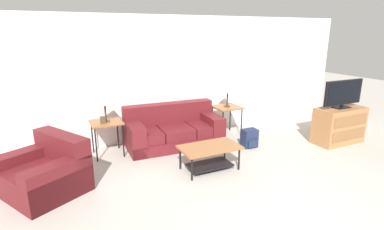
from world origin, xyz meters
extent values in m
cube|color=white|center=(0.00, 3.81, 1.30)|extent=(9.13, 0.06, 2.60)
cube|color=maroon|center=(-0.25, 3.21, 0.11)|extent=(1.95, 1.01, 0.22)
cube|color=maroon|center=(-0.89, 3.22, 0.32)|extent=(0.66, 0.86, 0.20)
cube|color=maroon|center=(-0.25, 3.19, 0.32)|extent=(0.66, 0.86, 0.20)
cube|color=maroon|center=(0.39, 3.16, 0.32)|extent=(0.66, 0.86, 0.20)
cube|color=maroon|center=(-0.23, 3.54, 0.62)|extent=(1.92, 0.35, 0.40)
cube|color=maroon|center=(-1.07, 3.25, 0.29)|extent=(0.32, 0.93, 0.58)
cube|color=maroon|center=(0.57, 3.17, 0.29)|extent=(0.32, 0.93, 0.58)
cube|color=maroon|center=(-2.68, 2.32, 0.20)|extent=(1.36, 1.42, 0.40)
cube|color=maroon|center=(-2.38, 2.49, 0.60)|extent=(0.76, 1.08, 0.40)
cube|color=maroon|center=(-2.88, 2.68, 0.28)|extent=(0.96, 0.69, 0.56)
cube|color=maroon|center=(-2.48, 1.96, 0.28)|extent=(0.96, 0.69, 0.56)
cube|color=#935B33|center=(-0.14, 1.92, 0.40)|extent=(1.00, 0.58, 0.04)
cylinder|color=black|center=(-0.58, 1.69, 0.19)|extent=(0.03, 0.03, 0.38)
cylinder|color=black|center=(0.30, 1.69, 0.19)|extent=(0.03, 0.03, 0.38)
cylinder|color=black|center=(-0.58, 2.15, 0.19)|extent=(0.03, 0.03, 0.38)
cylinder|color=black|center=(0.30, 2.15, 0.19)|extent=(0.03, 0.03, 0.38)
cube|color=black|center=(-0.14, 1.92, 0.08)|extent=(0.75, 0.41, 0.02)
cube|color=#935B33|center=(-1.57, 3.30, 0.64)|extent=(0.57, 0.54, 0.03)
cylinder|color=black|center=(-1.81, 3.07, 0.31)|extent=(0.03, 0.03, 0.63)
cylinder|color=black|center=(-1.32, 3.07, 0.31)|extent=(0.03, 0.03, 0.63)
cylinder|color=black|center=(-1.81, 3.53, 0.31)|extent=(0.03, 0.03, 0.63)
cylinder|color=black|center=(-1.32, 3.53, 0.31)|extent=(0.03, 0.03, 0.63)
cube|color=#935B33|center=(1.07, 3.30, 0.64)|extent=(0.57, 0.54, 0.03)
cylinder|color=black|center=(0.82, 3.07, 0.31)|extent=(0.03, 0.03, 0.63)
cylinder|color=black|center=(1.31, 3.07, 0.31)|extent=(0.03, 0.03, 0.63)
cylinder|color=black|center=(0.82, 3.53, 0.31)|extent=(0.03, 0.03, 0.63)
cylinder|color=black|center=(1.31, 3.53, 0.31)|extent=(0.03, 0.03, 0.63)
cylinder|color=#472D1E|center=(-1.57, 3.30, 0.67)|extent=(0.14, 0.14, 0.02)
cylinder|color=#472D1E|center=(-1.57, 3.30, 0.84)|extent=(0.04, 0.04, 0.32)
cone|color=white|center=(-1.57, 3.30, 1.10)|extent=(0.31, 0.31, 0.22)
cylinder|color=#472D1E|center=(1.07, 3.30, 0.67)|extent=(0.14, 0.14, 0.02)
cylinder|color=#472D1E|center=(1.07, 3.30, 0.84)|extent=(0.04, 0.04, 0.32)
cone|color=white|center=(1.07, 3.30, 1.10)|extent=(0.31, 0.31, 0.22)
cube|color=#A87042|center=(2.92, 1.87, 0.38)|extent=(1.07, 0.50, 0.75)
cube|color=brown|center=(2.92, 1.62, 0.54)|extent=(0.94, 0.01, 0.21)
cube|color=brown|center=(2.92, 1.62, 0.24)|extent=(0.94, 0.01, 0.21)
cube|color=black|center=(2.92, 1.87, 0.76)|extent=(0.36, 0.20, 0.02)
cube|color=black|center=(2.92, 1.87, 0.80)|extent=(0.06, 0.04, 0.05)
cube|color=black|center=(2.92, 1.87, 1.08)|extent=(1.02, 0.05, 0.50)
cube|color=black|center=(2.92, 1.85, 1.08)|extent=(0.93, 0.01, 0.44)
cube|color=#1E2847|center=(1.09, 2.47, 0.18)|extent=(0.31, 0.21, 0.37)
cube|color=#1E2847|center=(1.09, 2.35, 0.11)|extent=(0.23, 0.05, 0.15)
cylinder|color=#1E2847|center=(1.01, 2.60, 0.20)|extent=(0.02, 0.02, 0.28)
cylinder|color=#1E2847|center=(1.18, 2.60, 0.20)|extent=(0.02, 0.02, 0.28)
cube|color=#4C3828|center=(-1.63, 3.22, 0.72)|extent=(0.10, 0.04, 0.13)
camera|label=1|loc=(-2.43, -2.16, 2.27)|focal=28.00mm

